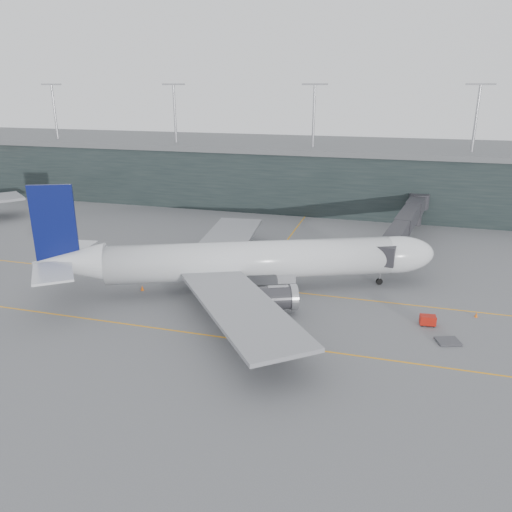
# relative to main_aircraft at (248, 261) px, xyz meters

# --- Properties ---
(ground) EXTENTS (320.00, 320.00, 0.00)m
(ground) POSITION_rel_main_aircraft_xyz_m (-4.85, 5.09, -4.62)
(ground) COLOR #59585D
(ground) RESTS_ON ground
(taxiline_a) EXTENTS (160.00, 0.25, 0.02)m
(taxiline_a) POSITION_rel_main_aircraft_xyz_m (-4.85, 1.09, -4.61)
(taxiline_a) COLOR orange
(taxiline_a) RESTS_ON ground
(taxiline_b) EXTENTS (160.00, 0.25, 0.02)m
(taxiline_b) POSITION_rel_main_aircraft_xyz_m (-4.85, -14.91, -4.61)
(taxiline_b) COLOR orange
(taxiline_b) RESTS_ON ground
(taxiline_lead_main) EXTENTS (0.25, 60.00, 0.02)m
(taxiline_lead_main) POSITION_rel_main_aircraft_xyz_m (0.15, 25.09, -4.61)
(taxiline_lead_main) COLOR orange
(taxiline_lead_main) RESTS_ON ground
(terminal) EXTENTS (240.00, 36.00, 29.00)m
(terminal) POSITION_rel_main_aircraft_xyz_m (-4.85, 63.09, 3.00)
(terminal) COLOR black
(terminal) RESTS_ON ground
(main_aircraft) EXTENTS (56.31, 52.00, 16.47)m
(main_aircraft) POSITION_rel_main_aircraft_xyz_m (0.00, 0.00, 0.00)
(main_aircraft) COLOR silver
(main_aircraft) RESTS_ON ground
(jet_bridge) EXTENTS (10.24, 45.13, 6.89)m
(jet_bridge) POSITION_rel_main_aircraft_xyz_m (21.83, 30.73, 0.54)
(jet_bridge) COLOR #27272B
(jet_bridge) RESTS_ON ground
(gse_cart) EXTENTS (2.06, 1.42, 1.33)m
(gse_cart) POSITION_rel_main_aircraft_xyz_m (25.26, -4.78, -3.88)
(gse_cart) COLOR #A2150B
(gse_cart) RESTS_ON ground
(baggage_dolly) EXTENTS (3.18, 2.85, 0.26)m
(baggage_dolly) POSITION_rel_main_aircraft_xyz_m (27.43, -8.85, -4.46)
(baggage_dolly) COLOR #37373C
(baggage_dolly) RESTS_ON ground
(uld_a) EXTENTS (2.45, 2.21, 1.83)m
(uld_a) POSITION_rel_main_aircraft_xyz_m (-9.47, 15.78, -3.66)
(uld_a) COLOR #323237
(uld_a) RESTS_ON ground
(uld_b) EXTENTS (2.54, 2.32, 1.87)m
(uld_b) POSITION_rel_main_aircraft_xyz_m (-7.89, 15.63, -3.64)
(uld_b) COLOR #323237
(uld_b) RESTS_ON ground
(uld_c) EXTENTS (2.39, 2.03, 1.97)m
(uld_c) POSITION_rel_main_aircraft_xyz_m (-6.21, 16.11, -3.59)
(uld_c) COLOR #323237
(uld_c) RESTS_ON ground
(cone_nose) EXTENTS (0.43, 0.43, 0.68)m
(cone_nose) POSITION_rel_main_aircraft_xyz_m (31.56, -0.57, -4.28)
(cone_nose) COLOR #E25A0C
(cone_nose) RESTS_ON ground
(cone_wing_stbd) EXTENTS (0.39, 0.39, 0.62)m
(cone_wing_stbd) POSITION_rel_main_aircraft_xyz_m (5.94, -15.38, -4.31)
(cone_wing_stbd) COLOR red
(cone_wing_stbd) RESTS_ON ground
(cone_wing_port) EXTENTS (0.38, 0.38, 0.61)m
(cone_wing_port) POSITION_rel_main_aircraft_xyz_m (3.38, 15.48, -4.32)
(cone_wing_port) COLOR #CB5C0B
(cone_wing_port) RESTS_ON ground
(cone_tail) EXTENTS (0.50, 0.50, 0.80)m
(cone_tail) POSITION_rel_main_aircraft_xyz_m (-15.22, -4.30, -4.23)
(cone_tail) COLOR #CE510B
(cone_tail) RESTS_ON ground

